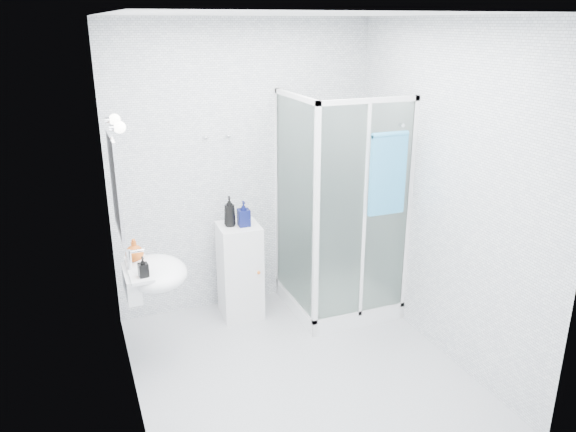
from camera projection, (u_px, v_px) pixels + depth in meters
name	position (u px, v px, depth m)	size (l,w,h in m)	color
room	(300.00, 212.00, 3.91)	(2.40, 2.60, 2.60)	white
shower_enclosure	(334.00, 267.00, 5.10)	(0.90, 0.95, 2.00)	white
wall_basin	(152.00, 274.00, 4.13)	(0.46, 0.56, 0.35)	white
mirror	(115.00, 185.00, 3.83)	(0.02, 0.60, 0.70)	white
vanity_lights	(116.00, 123.00, 3.71)	(0.10, 0.40, 0.08)	silver
wall_hooks	(217.00, 137.00, 4.82)	(0.23, 0.06, 0.03)	silver
storage_cabinet	(240.00, 271.00, 5.05)	(0.37, 0.39, 0.87)	white
hand_towel	(388.00, 172.00, 4.52)	(0.32, 0.05, 0.68)	#328BBF
shampoo_bottle_a	(230.00, 211.00, 4.85)	(0.10, 0.10, 0.27)	black
shampoo_bottle_b	(244.00, 214.00, 4.86)	(0.10, 0.10, 0.22)	#0B1146
soap_dispenser_orange	(134.00, 250.00, 4.17)	(0.14, 0.14, 0.17)	#BC5116
soap_dispenser_black	(143.00, 267.00, 3.92)	(0.07, 0.07, 0.15)	black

